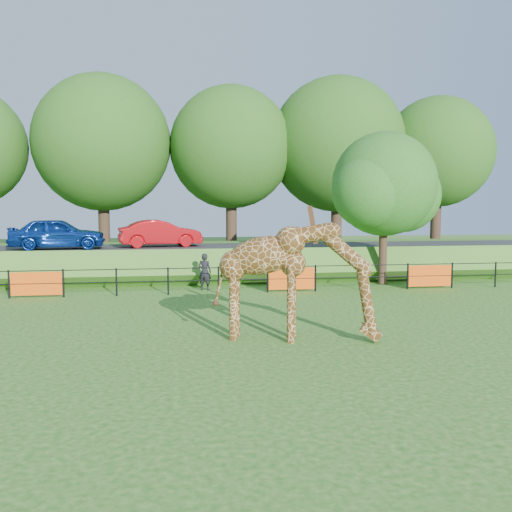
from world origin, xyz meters
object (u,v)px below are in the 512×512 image
object	(u,v)px
giraffe	(297,281)
tree_east	(386,188)
visitor	(205,272)
car_red	(160,233)
car_blue	(57,234)

from	to	relation	value
giraffe	tree_east	bearing A→B (deg)	74.05
visitor	tree_east	size ratio (longest dim) A/B	0.23
giraffe	car_red	distance (m)	14.97
giraffe	car_blue	xyz separation A→B (m)	(-8.65, 13.66, 0.59)
giraffe	tree_east	xyz separation A→B (m)	(6.18, 9.69, 2.70)
car_red	visitor	xyz separation A→B (m)	(1.91, -5.43, -1.32)
visitor	tree_east	distance (m)	8.84
giraffe	car_red	world-z (taller)	giraffe
giraffe	visitor	world-z (taller)	giraffe
visitor	tree_east	world-z (taller)	tree_east
car_red	visitor	size ratio (longest dim) A/B	2.65
car_blue	car_red	xyz separation A→B (m)	(4.83, 0.81, -0.08)
car_blue	visitor	bearing A→B (deg)	-130.25
car_red	giraffe	bearing A→B (deg)	-175.50
visitor	giraffe	bearing A→B (deg)	122.75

